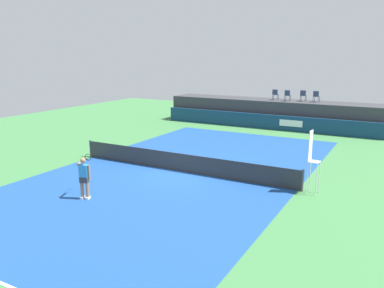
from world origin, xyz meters
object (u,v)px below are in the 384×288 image
Objects in this scene: spectator_chair_center at (303,95)px; net_post_near at (90,148)px; tennis_ball at (205,131)px; spectator_chair_far_left at (275,94)px; tennis_player at (84,177)px; net_post_far at (303,180)px; spectator_chair_left at (288,95)px; spectator_chair_right at (316,96)px; umpire_chair at (312,157)px.

spectator_chair_center reaches higher than net_post_near.
net_post_near is 10.37m from tennis_ball.
net_post_near is at bearing -119.26° from spectator_chair_center.
tennis_ball is at bearing -127.41° from spectator_chair_far_left.
spectator_chair_far_left is 0.50× the size of tennis_player.
spectator_chair_left is at bearing 108.13° from net_post_far.
net_post_far is 14.71× the size of tennis_ball.
tennis_player is (4.67, -5.28, 0.46)m from net_post_near.
umpire_chair is at bearing -78.88° from spectator_chair_right.
net_post_near is at bearing -122.40° from spectator_chair_right.
net_post_near is at bearing -103.94° from tennis_ball.
spectator_chair_far_left and spectator_chair_right have the same top height.
net_post_far is at bearing -68.47° from spectator_chair_far_left.
tennis_ball is (-3.92, -5.12, -2.66)m from spectator_chair_far_left.
umpire_chair is 1.13m from net_post_far.
net_post_far is 9.37m from tennis_player.
net_post_near is 7.06m from tennis_player.
spectator_chair_left is (1.09, -0.22, 0.00)m from spectator_chair_far_left.
tennis_player is at bearing -94.86° from spectator_chair_far_left.
net_post_far reaches higher than tennis_ball.
net_post_far is at bearing 34.33° from tennis_player.
spectator_chair_left is 2.24m from spectator_chair_right.
net_post_far is at bearing -45.43° from tennis_ball.
spectator_chair_left is 1.00× the size of spectator_chair_center.
net_post_near is (-12.72, -0.01, -1.09)m from umpire_chair.
spectator_chair_far_left is 3.30m from spectator_chair_right.
spectator_chair_far_left is 20.60m from tennis_player.
net_post_far is (-0.32, -0.01, -1.09)m from umpire_chair.
spectator_chair_left is 0.50× the size of tennis_player.
umpire_chair is 9.65m from tennis_player.
spectator_chair_left reaches higher than umpire_chair.
tennis_ball is (2.50, 10.05, -0.46)m from net_post_near.
spectator_chair_far_left and spectator_chair_center have the same top height.
spectator_chair_center reaches higher than tennis_player.
spectator_chair_center is at bearing 41.20° from tennis_ball.
spectator_chair_right is (1.06, -0.13, 0.00)m from spectator_chair_center.
spectator_chair_right reaches higher than umpire_chair.
tennis_player is at bearing -145.67° from net_post_far.
spectator_chair_center is 1.07m from spectator_chair_right.
spectator_chair_center is 8.60m from tennis_ball.
spectator_chair_far_left is 0.32× the size of umpire_chair.
net_post_far is 0.56× the size of tennis_player.
tennis_player is (-7.73, -5.28, 0.46)m from net_post_far.
tennis_ball is (-2.18, 15.33, -0.92)m from tennis_player.
spectator_chair_far_left is 1.00× the size of spectator_chair_right.
net_post_far is at bearing -178.05° from umpire_chair.
spectator_chair_center is 17.83m from net_post_near.
spectator_chair_center is 21.17m from tennis_player.
tennis_ball is at bearing -135.58° from spectator_chair_left.
spectator_chair_center is 0.89× the size of net_post_far.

